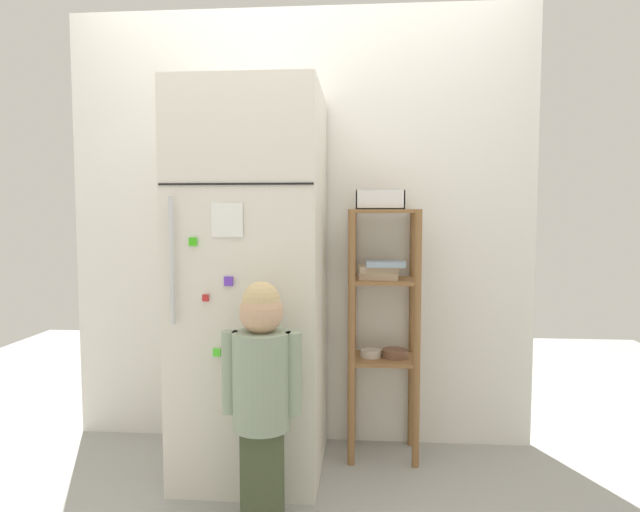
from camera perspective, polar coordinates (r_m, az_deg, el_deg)
The scene contains 6 objects.
ground_plane at distance 2.83m, azimuth -3.12°, elevation -21.35°, with size 6.00×6.00×0.00m, color #999993.
kitchen_wall_back at distance 2.93m, azimuth -2.21°, elevation 2.89°, with size 2.47×0.03×2.30m, color silver.
refrigerator at distance 2.62m, azimuth -7.02°, elevation -2.78°, with size 0.66×0.71×1.80m.
child_standing at distance 2.18m, azimuth -6.08°, elevation -12.67°, with size 0.31×0.23×0.97m.
pantry_shelf_unit at distance 2.78m, azimuth 6.58°, elevation -5.36°, with size 0.35×0.29×1.25m.
fruit_bin at distance 2.74m, azimuth 6.37°, elevation 5.62°, with size 0.23×0.19×0.09m.
Camera 1 is at (0.35, -2.53, 1.22)m, focal length 30.69 mm.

